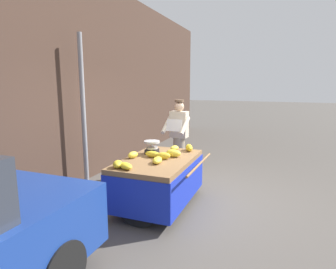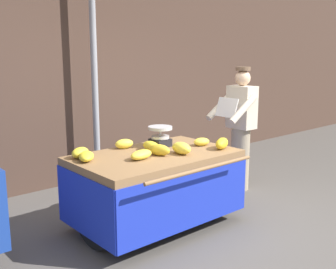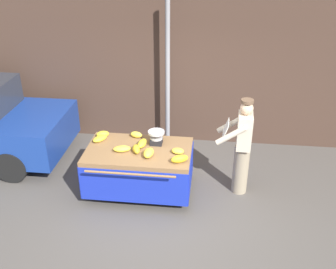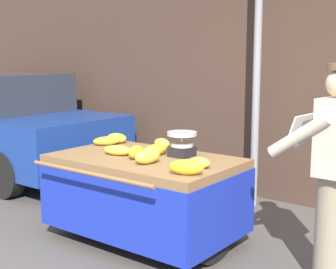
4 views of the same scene
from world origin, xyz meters
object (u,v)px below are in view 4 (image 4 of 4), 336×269
object	(u,v)px
banana_bunch_3	(147,156)
parked_car	(0,124)
banana_bunch_0	(117,138)
banana_bunch_7	(118,150)
street_pole	(257,80)
banana_bunch_5	(200,162)
banana_bunch_2	(107,141)
banana_bunch_8	(136,152)
vendor_person	(333,175)
banana_bunch_6	(156,150)
banana_cart	(145,180)
banana_bunch_1	(187,167)
banana_bunch_4	(162,144)
weighing_scale	(182,144)

from	to	relation	value
banana_bunch_3	parked_car	xyz separation A→B (m)	(-3.78, 1.02, -0.15)
banana_bunch_0	banana_bunch_7	bearing A→B (deg)	-45.56
street_pole	banana_bunch_5	bearing A→B (deg)	-77.86
banana_bunch_0	street_pole	bearing A→B (deg)	53.31
banana_bunch_2	banana_bunch_5	size ratio (longest dim) A/B	1.45
banana_bunch_8	banana_bunch_0	bearing A→B (deg)	146.29
banana_bunch_5	vendor_person	xyz separation A→B (m)	(1.04, 0.27, -0.00)
banana_bunch_5	vendor_person	bearing A→B (deg)	14.48
vendor_person	parked_car	size ratio (longest dim) A/B	0.44
banana_bunch_0	banana_bunch_6	xyz separation A→B (m)	(0.74, -0.24, -0.00)
banana_cart	banana_bunch_1	world-z (taller)	banana_bunch_1
banana_bunch_4	banana_bunch_0	bearing A→B (deg)	-174.76
banana_cart	banana_bunch_8	xyz separation A→B (m)	(-0.02, -0.10, 0.28)
banana_cart	banana_bunch_4	size ratio (longest dim) A/B	8.33
banana_bunch_3	banana_bunch_8	xyz separation A→B (m)	(-0.22, 0.10, -0.00)
banana_bunch_1	banana_bunch_6	xyz separation A→B (m)	(-0.67, 0.44, -0.01)
banana_bunch_2	banana_bunch_6	xyz separation A→B (m)	(0.75, -0.10, 0.01)
banana_bunch_0	banana_bunch_1	distance (m)	1.56
banana_cart	banana_bunch_0	bearing A→B (deg)	152.79
banana_bunch_6	banana_bunch_7	size ratio (longest dim) A/B	1.02
weighing_scale	banana_bunch_1	size ratio (longest dim) A/B	0.99
weighing_scale	banana_bunch_4	xyz separation A→B (m)	(-0.38, 0.18, -0.06)
banana_bunch_3	banana_bunch_6	world-z (taller)	banana_bunch_3
street_pole	banana_cart	size ratio (longest dim) A/B	1.70
banana_bunch_1	vendor_person	bearing A→B (deg)	28.55
banana_bunch_0	banana_bunch_3	world-z (taller)	banana_bunch_3
weighing_scale	banana_bunch_1	xyz separation A→B (m)	(0.44, -0.55, -0.06)
weighing_scale	vendor_person	world-z (taller)	vendor_person
banana_bunch_8	banana_bunch_1	bearing A→B (deg)	-17.18
street_pole	banana_bunch_6	xyz separation A→B (m)	(-0.24, -1.56, -0.61)
banana_bunch_0	banana_bunch_3	distance (m)	1.06
banana_cart	banana_bunch_6	bearing A→B (deg)	70.47
banana_bunch_0	banana_bunch_8	size ratio (longest dim) A/B	0.90
banana_bunch_3	banana_bunch_8	bearing A→B (deg)	154.94
banana_bunch_6	parked_car	world-z (taller)	parked_car
banana_bunch_1	banana_bunch_3	distance (m)	0.52
weighing_scale	banana_bunch_3	size ratio (longest dim) A/B	1.05
weighing_scale	vendor_person	xyz separation A→B (m)	(1.43, -0.02, -0.08)
weighing_scale	banana_bunch_4	size ratio (longest dim) A/B	1.33
weighing_scale	banana_bunch_4	world-z (taller)	weighing_scale
banana_bunch_6	banana_cart	bearing A→B (deg)	-109.53
banana_bunch_4	parked_car	world-z (taller)	parked_car
banana_cart	banana_bunch_5	bearing A→B (deg)	-4.66
weighing_scale	banana_bunch_2	distance (m)	0.98
banana_bunch_4	weighing_scale	bearing A→B (deg)	-25.42
banana_bunch_4	banana_bunch_7	size ratio (longest dim) A/B	0.74
banana_bunch_6	banana_bunch_8	bearing A→B (deg)	-105.54
banana_bunch_5	banana_bunch_7	distance (m)	0.91
banana_bunch_5	parked_car	xyz separation A→B (m)	(-4.23, 0.88, -0.13)
banana_bunch_1	banana_bunch_3	size ratio (longest dim) A/B	1.05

